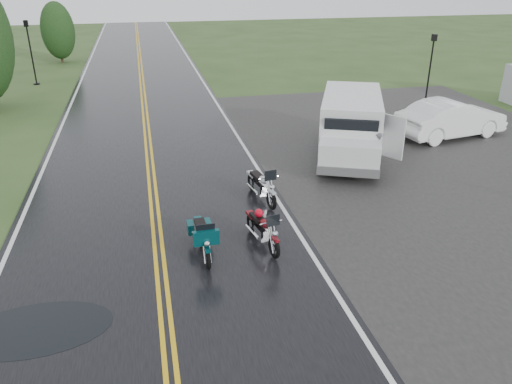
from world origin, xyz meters
TOP-DOWN VIEW (x-y plane):
  - ground at (0.00, 0.00)m, footprint 120.00×120.00m
  - road at (0.00, 10.00)m, footprint 8.00×100.00m
  - parking_pad at (11.00, 5.00)m, footprint 14.00×24.00m
  - motorcycle_red at (2.82, 0.03)m, footprint 1.04×2.02m
  - motorcycle_teal at (1.12, -0.07)m, footprint 0.75×1.97m
  - motorcycle_silver at (3.43, 2.69)m, footprint 1.08×2.15m
  - van_white at (5.96, 5.25)m, footprint 4.44×6.41m
  - person_at_van at (7.68, 4.61)m, footprint 0.69×0.66m
  - sedan_white at (12.70, 7.89)m, footprint 5.04×2.51m
  - lamp_post_far_left at (-6.41, 23.05)m, footprint 0.33×0.33m
  - lamp_post_far_right at (14.97, 13.70)m, footprint 0.31×0.31m
  - tree_left_far at (-5.78, 30.96)m, footprint 2.46×2.46m

SIDE VIEW (x-z plane):
  - ground at x=0.00m, z-range 0.00..0.00m
  - parking_pad at x=11.00m, z-range 0.00..0.03m
  - road at x=0.00m, z-range 0.00..0.04m
  - motorcycle_red at x=2.82m, z-range 0.00..1.14m
  - motorcycle_teal at x=1.12m, z-range 0.00..1.16m
  - motorcycle_silver at x=3.43m, z-range 0.00..1.21m
  - person_at_van at x=7.68m, z-range 0.00..1.59m
  - sedan_white at x=12.70m, z-range 0.00..1.59m
  - van_white at x=5.96m, z-range 0.00..2.36m
  - lamp_post_far_right at x=14.97m, z-range 0.00..3.58m
  - tree_left_far at x=-5.78m, z-range 0.00..3.78m
  - lamp_post_far_left at x=-6.41m, z-range 0.00..3.87m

